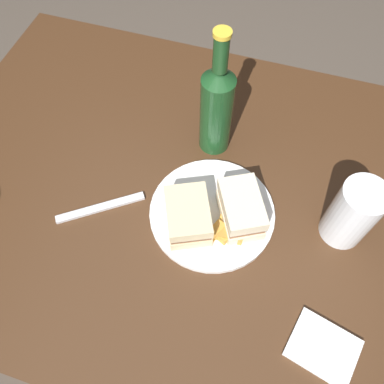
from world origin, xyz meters
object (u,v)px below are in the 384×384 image
napkin (323,348)px  cider_bottle (217,107)px  sandwich_half_left (188,216)px  pint_glass (351,214)px  plate (212,213)px  fork (101,208)px  sandwich_half_right (241,209)px

napkin → cider_bottle: bearing=-51.0°
sandwich_half_left → pint_glass: pint_glass is taller
plate → fork: 0.22m
sandwich_half_left → cider_bottle: (0.01, -0.21, 0.07)m
plate → sandwich_half_right: size_ratio=1.90×
plate → napkin: bearing=142.8°
sandwich_half_left → sandwich_half_right: (-0.09, -0.04, 0.00)m
sandwich_half_left → fork: sandwich_half_left is taller
sandwich_half_left → sandwich_half_right: 0.10m
sandwich_half_right → fork: sandwich_half_right is taller
cider_bottle → pint_glass: bearing=156.4°
sandwich_half_left → napkin: size_ratio=1.19×
plate → pint_glass: pint_glass is taller
plate → cider_bottle: (0.04, -0.17, 0.11)m
sandwich_half_left → napkin: (-0.29, 0.15, -0.04)m
pint_glass → cider_bottle: 0.33m
napkin → sandwich_half_left: bearing=-27.6°
cider_bottle → fork: cider_bottle is taller
plate → pint_glass: size_ratio=1.71×
fork → napkin: bearing=128.4°
sandwich_half_right → pint_glass: (-0.19, -0.04, 0.02)m
sandwich_half_left → sandwich_half_right: bearing=-155.2°
sandwich_half_left → pint_glass: (-0.29, -0.08, 0.02)m
pint_glass → cider_bottle: size_ratio=0.50×
sandwich_half_left → cider_bottle: cider_bottle is taller
cider_bottle → sandwich_half_left: bearing=91.9°
plate → cider_bottle: cider_bottle is taller
pint_glass → sandwich_half_right: bearing=11.9°
sandwich_half_left → sandwich_half_right: sandwich_half_right is taller
fork → sandwich_half_right: bearing=156.4°
sandwich_half_left → napkin: sandwich_half_left is taller
sandwich_half_left → fork: bearing=4.9°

